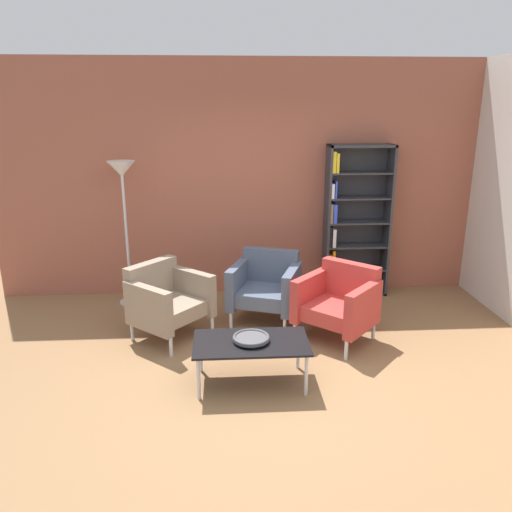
# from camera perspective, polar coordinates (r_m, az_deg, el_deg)

# --- Properties ---
(ground_plane) EXTENTS (8.32, 8.32, 0.00)m
(ground_plane) POSITION_cam_1_polar(r_m,az_deg,el_deg) (4.55, 1.48, -14.67)
(ground_plane) COLOR olive
(brick_back_panel) EXTENTS (6.40, 0.12, 2.90)m
(brick_back_panel) POSITION_cam_1_polar(r_m,az_deg,el_deg) (6.40, -0.40, 8.53)
(brick_back_panel) COLOR #9E5642
(brick_back_panel) RESTS_ON ground_plane
(bookshelf_tall) EXTENTS (0.80, 0.30, 1.90)m
(bookshelf_tall) POSITION_cam_1_polar(r_m,az_deg,el_deg) (6.48, 10.79, 3.82)
(bookshelf_tall) COLOR #333338
(bookshelf_tall) RESTS_ON ground_plane
(coffee_table_low) EXTENTS (1.00, 0.56, 0.40)m
(coffee_table_low) POSITION_cam_1_polar(r_m,az_deg,el_deg) (4.45, -0.55, -9.97)
(coffee_table_low) COLOR black
(coffee_table_low) RESTS_ON ground_plane
(decorative_bowl) EXTENTS (0.32, 0.32, 0.05)m
(decorative_bowl) POSITION_cam_1_polar(r_m,az_deg,el_deg) (4.42, -0.55, -9.20)
(decorative_bowl) COLOR #4C4C51
(decorative_bowl) RESTS_ON coffee_table_low
(armchair_by_bookshelf) EXTENTS (0.95, 0.95, 0.78)m
(armchair_by_bookshelf) POSITION_cam_1_polar(r_m,az_deg,el_deg) (5.31, 9.32, -5.08)
(armchair_by_bookshelf) COLOR #B73833
(armchair_by_bookshelf) RESTS_ON ground_plane
(armchair_spare_guest) EXTENTS (0.89, 0.85, 0.78)m
(armchair_spare_guest) POSITION_cam_1_polar(r_m,az_deg,el_deg) (5.68, 1.13, -3.37)
(armchair_spare_guest) COLOR #4C566B
(armchair_spare_guest) RESTS_ON ground_plane
(armchair_corner_red) EXTENTS (0.94, 0.95, 0.78)m
(armchair_corner_red) POSITION_cam_1_polar(r_m,az_deg,el_deg) (5.37, -10.01, -4.82)
(armchair_corner_red) COLOR gray
(armchair_corner_red) RESTS_ON ground_plane
(floor_lamp_torchiere) EXTENTS (0.32, 0.32, 1.74)m
(floor_lamp_torchiere) POSITION_cam_1_polar(r_m,az_deg,el_deg) (6.12, -14.77, 7.59)
(floor_lamp_torchiere) COLOR silver
(floor_lamp_torchiere) RESTS_ON ground_plane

